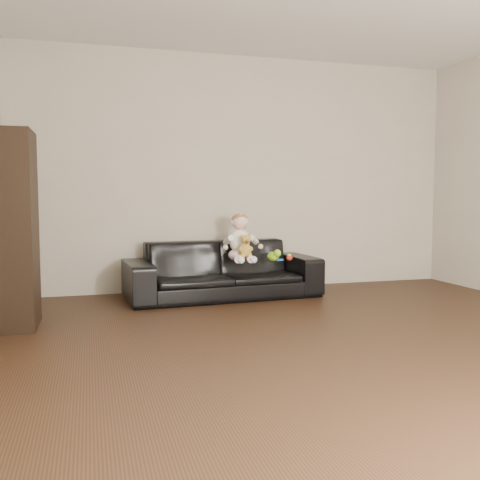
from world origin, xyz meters
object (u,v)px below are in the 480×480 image
object	(u,v)px
cabinet	(9,230)
toy_green	(273,256)
teddy_bear	(245,246)
sofa	(223,270)
baby	(240,240)
toy_rattle	(289,258)
toy_blue_disc	(279,260)

from	to	relation	value
cabinet	toy_green	distance (m)	2.52
cabinet	teddy_bear	world-z (taller)	cabinet
sofa	teddy_bear	distance (m)	0.40
teddy_bear	toy_green	world-z (taller)	teddy_bear
sofa	toy_green	distance (m)	0.54
sofa	baby	size ratio (longest dim) A/B	4.00
baby	teddy_bear	distance (m)	0.16
toy_green	toy_rattle	size ratio (longest dim) A/B	2.28
sofa	toy_green	bearing A→B (deg)	-22.86
cabinet	baby	xyz separation A→B (m)	(2.09, 0.68, -0.18)
baby	toy_green	xyz separation A→B (m)	(0.33, -0.06, -0.17)
sofa	baby	distance (m)	0.36
cabinet	toy_rattle	size ratio (longest dim) A/B	25.06
sofa	baby	world-z (taller)	baby
baby	teddy_bear	size ratio (longest dim) A/B	2.17
toy_green	toy_rattle	world-z (taller)	toy_green
sofa	toy_blue_disc	size ratio (longest dim) A/B	19.97
toy_green	baby	bearing A→B (deg)	169.97
teddy_bear	toy_rattle	distance (m)	0.52
teddy_bear	baby	bearing A→B (deg)	112.49
toy_rattle	toy_blue_disc	distance (m)	0.12
cabinet	teddy_bear	xyz separation A→B (m)	(2.10, 0.53, -0.23)
sofa	toy_rattle	world-z (taller)	sofa
sofa	toy_green	world-z (taller)	sofa
toy_green	teddy_bear	bearing A→B (deg)	-164.22
teddy_bear	toy_green	xyz separation A→B (m)	(0.32, 0.09, -0.12)
teddy_bear	toy_rattle	xyz separation A→B (m)	(0.50, 0.08, -0.14)
teddy_bear	toy_rattle	bearing A→B (deg)	27.88
teddy_bear	toy_green	distance (m)	0.36
baby	toy_rattle	xyz separation A→B (m)	(0.51, -0.07, -0.19)
baby	toy_green	distance (m)	0.38
toy_green	sofa	bearing A→B (deg)	161.24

